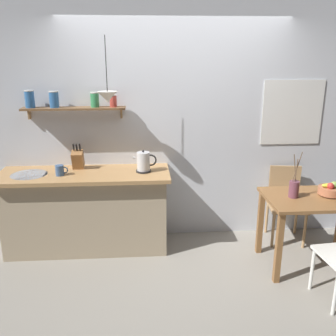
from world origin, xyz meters
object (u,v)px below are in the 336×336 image
Objects in this scene: dining_table at (315,209)px; pendant_lamp at (108,97)px; coffee_mug_by_sink at (60,170)px; fruit_bowl at (331,190)px; dining_chair_far at (285,200)px; electric_kettle at (144,162)px; twig_vase at (294,189)px; knife_block at (78,159)px.

dining_table is 2.37m from pendant_lamp.
fruit_bowl is at bearing -8.23° from coffee_mug_by_sink.
dining_table is 2.64m from coffee_mug_by_sink.
dining_chair_far is 3.44× the size of electric_kettle.
coffee_mug_by_sink is (-0.87, -0.06, -0.05)m from electric_kettle.
dining_table is 1.57× the size of pendant_lamp.
fruit_bowl is at bearing 3.28° from twig_vase.
coffee_mug_by_sink is at bearing -175.73° from dining_chair_far.
twig_vase is at bearing -18.10° from electric_kettle.
coffee_mug_by_sink is 0.92m from pendant_lamp.
twig_vase is 2.39m from coffee_mug_by_sink.
electric_kettle reaches higher than coffee_mug_by_sink.
coffee_mug_by_sink is at bearing -176.89° from pendant_lamp.
pendant_lamp is at bearing 166.23° from twig_vase.
knife_block is (-2.19, 0.64, 0.17)m from twig_vase.
knife_block reaches higher than dining_chair_far.
dining_chair_far is 2.44m from knife_block.
dining_table is 0.64m from dining_chair_far.
pendant_lamp is (-1.82, 0.45, 0.86)m from twig_vase.
knife_block is (-0.72, 0.16, 0.00)m from electric_kettle.
fruit_bowl reaches higher than dining_table.
coffee_mug_by_sink is at bearing 169.90° from twig_vase.
fruit_bowl is 0.97× the size of electric_kettle.
coffee_mug_by_sink is (-2.58, 0.43, 0.33)m from dining_table.
electric_kettle reaches higher than dining_chair_far.
pendant_lamp reaches higher than fruit_bowl.
dining_table is at bearing -9.53° from coffee_mug_by_sink.
dining_chair_far is at bearing 4.27° from coffee_mug_by_sink.
fruit_bowl is 2.42m from pendant_lamp.
electric_kettle reaches higher than fruit_bowl.
electric_kettle is (-1.47, 0.48, 0.16)m from twig_vase.
pendant_lamp is at bearing -27.08° from knife_block.
pendant_lamp reaches higher than knife_block.
dining_table is at bearing -85.29° from dining_chair_far.
electric_kettle is at bearing 5.73° from pendant_lamp.
electric_kettle is 0.88m from coffee_mug_by_sink.
fruit_bowl is at bearing -13.85° from electric_kettle.
knife_block is 0.45× the size of pendant_lamp.
dining_chair_far is 1.34× the size of pendant_lamp.
knife_block is at bearing 166.61° from fruit_bowl.
dining_chair_far is at bearing -0.73° from knife_block.
dining_chair_far is 2.96× the size of knife_block.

